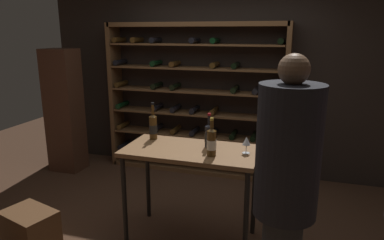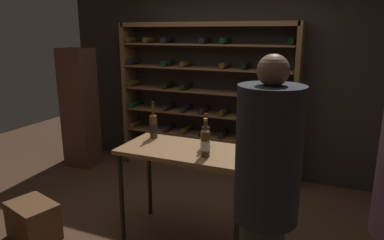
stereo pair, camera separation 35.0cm
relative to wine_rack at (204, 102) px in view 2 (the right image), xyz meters
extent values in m
plane|color=#472D1E|center=(0.30, -1.49, -1.02)|extent=(9.41, 9.41, 0.00)
cube|color=black|center=(0.30, 0.21, 0.41)|extent=(5.06, 0.10, 2.87)
cube|color=brown|center=(-1.22, 0.00, 0.03)|extent=(0.06, 0.32, 2.10)
cube|color=brown|center=(1.24, 0.00, 0.03)|extent=(0.06, 0.32, 2.10)
cube|color=brown|center=(0.01, 0.00, 1.05)|extent=(2.46, 0.32, 0.06)
cube|color=brown|center=(0.01, 0.00, -0.99)|extent=(2.46, 0.32, 0.06)
cube|color=brown|center=(0.01, 0.00, -0.80)|extent=(2.38, 0.32, 0.02)
cylinder|color=black|center=(-1.12, 0.00, -0.75)|extent=(0.08, 0.30, 0.08)
cylinder|color=black|center=(-0.84, 0.00, -0.75)|extent=(0.08, 0.30, 0.08)
cylinder|color=#4C3314|center=(-0.56, 0.00, -0.75)|extent=(0.08, 0.30, 0.08)
cylinder|color=black|center=(-0.28, 0.00, -0.75)|extent=(0.08, 0.30, 0.08)
cylinder|color=#4C3314|center=(0.01, 0.00, -0.75)|extent=(0.08, 0.30, 0.08)
cylinder|color=black|center=(0.29, 0.00, -0.75)|extent=(0.08, 0.30, 0.08)
cylinder|color=black|center=(0.57, 0.00, -0.75)|extent=(0.08, 0.30, 0.08)
cylinder|color=black|center=(0.86, 0.00, -0.75)|extent=(0.08, 0.30, 0.08)
cylinder|color=black|center=(1.14, 0.00, -0.75)|extent=(0.08, 0.30, 0.08)
cube|color=brown|center=(0.01, 0.00, -0.48)|extent=(2.38, 0.32, 0.02)
cylinder|color=#4C3314|center=(-1.12, 0.00, -0.43)|extent=(0.08, 0.30, 0.08)
cylinder|color=black|center=(-0.56, 0.00, -0.43)|extent=(0.08, 0.30, 0.08)
cylinder|color=#4C3314|center=(-0.28, 0.00, -0.43)|extent=(0.08, 0.30, 0.08)
cylinder|color=black|center=(0.01, 0.00, -0.43)|extent=(0.08, 0.30, 0.08)
cylinder|color=black|center=(0.29, 0.00, -0.43)|extent=(0.08, 0.30, 0.08)
cylinder|color=black|center=(0.57, 0.00, -0.43)|extent=(0.08, 0.30, 0.08)
cylinder|color=black|center=(0.86, 0.00, -0.43)|extent=(0.08, 0.30, 0.08)
cylinder|color=black|center=(1.14, 0.00, -0.43)|extent=(0.08, 0.30, 0.08)
cube|color=brown|center=(0.01, 0.00, -0.17)|extent=(2.38, 0.32, 0.02)
cylinder|color=black|center=(-1.12, 0.00, -0.11)|extent=(0.08, 0.30, 0.08)
cylinder|color=black|center=(-0.56, 0.00, -0.11)|extent=(0.08, 0.30, 0.08)
cylinder|color=black|center=(-0.28, 0.00, -0.11)|extent=(0.08, 0.30, 0.08)
cylinder|color=black|center=(0.01, 0.00, -0.11)|extent=(0.08, 0.30, 0.08)
cylinder|color=#4C3314|center=(0.29, 0.00, -0.11)|extent=(0.08, 0.30, 0.08)
cylinder|color=#4C3314|center=(1.14, 0.00, -0.11)|extent=(0.08, 0.30, 0.08)
cube|color=brown|center=(0.01, 0.00, 0.15)|extent=(2.38, 0.32, 0.02)
cylinder|color=#4C3314|center=(-1.12, 0.00, 0.20)|extent=(0.08, 0.30, 0.08)
cylinder|color=black|center=(-0.56, 0.00, 0.20)|extent=(0.08, 0.30, 0.08)
cylinder|color=black|center=(-0.28, 0.00, 0.20)|extent=(0.08, 0.30, 0.08)
cylinder|color=black|center=(0.57, 0.00, 0.20)|extent=(0.08, 0.30, 0.08)
cylinder|color=black|center=(0.86, 0.00, 0.20)|extent=(0.08, 0.30, 0.08)
cylinder|color=black|center=(1.14, 0.00, 0.20)|extent=(0.08, 0.30, 0.08)
cube|color=brown|center=(0.01, 0.00, 0.47)|extent=(2.38, 0.32, 0.02)
cylinder|color=black|center=(-1.12, 0.00, 0.52)|extent=(0.08, 0.30, 0.08)
cylinder|color=black|center=(-0.56, 0.00, 0.52)|extent=(0.08, 0.30, 0.08)
cylinder|color=#4C3314|center=(-0.28, 0.00, 0.52)|extent=(0.08, 0.30, 0.08)
cylinder|color=#4C3314|center=(0.29, 0.00, 0.52)|extent=(0.08, 0.30, 0.08)
cylinder|color=black|center=(0.57, 0.00, 0.52)|extent=(0.08, 0.30, 0.08)
cube|color=brown|center=(0.01, 0.00, 0.78)|extent=(2.38, 0.32, 0.02)
cylinder|color=#4C3314|center=(-1.12, 0.00, 0.84)|extent=(0.08, 0.30, 0.08)
cylinder|color=#4C3314|center=(-0.84, 0.00, 0.84)|extent=(0.08, 0.30, 0.08)
cylinder|color=black|center=(-0.56, 0.00, 0.84)|extent=(0.08, 0.30, 0.08)
cylinder|color=black|center=(0.01, 0.00, 0.84)|extent=(0.08, 0.30, 0.08)
cylinder|color=black|center=(0.29, 0.00, 0.84)|extent=(0.08, 0.30, 0.08)
cylinder|color=black|center=(1.14, 0.00, 0.84)|extent=(0.08, 0.30, 0.08)
cube|color=brown|center=(0.48, -1.67, -0.12)|extent=(1.24, 0.63, 0.04)
cylinder|color=black|center=(-0.09, -1.94, -0.58)|extent=(0.04, 0.04, 0.88)
cylinder|color=black|center=(1.05, -1.94, -0.58)|extent=(0.04, 0.04, 0.88)
cylinder|color=black|center=(-0.09, -1.41, -0.58)|extent=(0.04, 0.04, 0.88)
cylinder|color=black|center=(1.05, -1.41, -0.58)|extent=(0.04, 0.04, 0.88)
cylinder|color=black|center=(1.36, -2.41, 0.21)|extent=(0.41, 0.41, 0.87)
sphere|color=brown|center=(1.36, -2.41, 0.73)|extent=(0.19, 0.19, 0.19)
cube|color=brown|center=(-0.91, -2.27, -0.84)|extent=(0.55, 0.46, 0.37)
cube|color=#4C2D1E|center=(-1.79, -0.49, -0.15)|extent=(0.44, 0.36, 1.75)
cylinder|color=black|center=(0.63, -1.57, 0.00)|extent=(0.08, 0.08, 0.20)
cone|color=black|center=(0.63, -1.57, 0.11)|extent=(0.08, 0.08, 0.03)
cylinder|color=black|center=(0.63, -1.57, 0.17)|extent=(0.03, 0.03, 0.08)
cylinder|color=maroon|center=(0.63, -1.57, 0.21)|extent=(0.03, 0.03, 0.02)
cylinder|color=black|center=(0.63, -1.57, -0.01)|extent=(0.08, 0.08, 0.08)
cylinder|color=#4C3314|center=(0.70, -1.79, 0.01)|extent=(0.08, 0.08, 0.22)
cone|color=#4C3314|center=(0.70, -1.79, 0.14)|extent=(0.08, 0.08, 0.03)
cylinder|color=#4C3314|center=(0.70, -1.79, 0.18)|extent=(0.03, 0.03, 0.07)
cylinder|color=#B7932D|center=(0.70, -1.79, 0.23)|extent=(0.03, 0.03, 0.02)
cylinder|color=silver|center=(0.70, -1.79, 0.00)|extent=(0.08, 0.08, 0.09)
cylinder|color=#4C3314|center=(0.03, -1.49, 0.02)|extent=(0.08, 0.08, 0.23)
cone|color=#4C3314|center=(0.03, -1.49, 0.14)|extent=(0.08, 0.08, 0.03)
cylinder|color=#4C3314|center=(0.03, -1.49, 0.20)|extent=(0.03, 0.03, 0.10)
cylinder|color=black|center=(0.03, -1.49, 0.26)|extent=(0.03, 0.03, 0.02)
cylinder|color=black|center=(0.03, -1.49, 0.00)|extent=(0.08, 0.08, 0.09)
cylinder|color=silver|center=(0.98, -1.64, -0.10)|extent=(0.07, 0.07, 0.00)
cylinder|color=silver|center=(0.98, -1.64, -0.06)|extent=(0.01, 0.01, 0.08)
cone|color=silver|center=(0.98, -1.64, 0.02)|extent=(0.07, 0.07, 0.07)
cylinder|color=#590A14|center=(0.98, -1.64, 0.00)|extent=(0.04, 0.04, 0.03)
camera|label=1|loc=(1.40, -4.60, 0.95)|focal=32.68mm
camera|label=2|loc=(1.72, -4.47, 0.95)|focal=32.68mm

